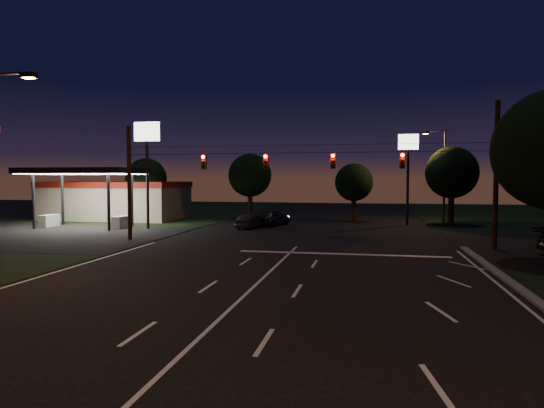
# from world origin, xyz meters

# --- Properties ---
(ground) EXTENTS (140.00, 140.00, 0.00)m
(ground) POSITION_xyz_m (0.00, 0.00, 0.00)
(ground) COLOR black
(ground) RESTS_ON ground
(cross_street_left) EXTENTS (20.00, 16.00, 0.02)m
(cross_street_left) POSITION_xyz_m (-20.00, 16.00, 0.00)
(cross_street_left) COLOR black
(cross_street_left) RESTS_ON ground
(center_line) EXTENTS (0.14, 40.00, 0.01)m
(center_line) POSITION_xyz_m (0.00, -6.00, 0.01)
(center_line) COLOR silver
(center_line) RESTS_ON ground
(stop_bar) EXTENTS (12.00, 0.50, 0.01)m
(stop_bar) POSITION_xyz_m (3.00, 11.50, 0.01)
(stop_bar) COLOR silver
(stop_bar) RESTS_ON ground
(utility_pole_right) EXTENTS (0.30, 0.30, 9.00)m
(utility_pole_right) POSITION_xyz_m (12.00, 15.00, 0.00)
(utility_pole_right) COLOR black
(utility_pole_right) RESTS_ON ground
(utility_pole_left) EXTENTS (0.28, 0.28, 8.00)m
(utility_pole_left) POSITION_xyz_m (-12.00, 15.00, 0.00)
(utility_pole_left) COLOR black
(utility_pole_left) RESTS_ON ground
(signal_span) EXTENTS (24.00, 0.40, 1.56)m
(signal_span) POSITION_xyz_m (-0.00, 14.96, 5.50)
(signal_span) COLOR black
(signal_span) RESTS_ON ground
(gas_station) EXTENTS (14.20, 16.10, 5.25)m
(gas_station) POSITION_xyz_m (-21.86, 30.39, 2.38)
(gas_station) COLOR gray
(gas_station) RESTS_ON ground
(pole_sign_left_near) EXTENTS (2.20, 0.30, 9.10)m
(pole_sign_left_near) POSITION_xyz_m (-14.00, 22.00, 6.98)
(pole_sign_left_near) COLOR black
(pole_sign_left_near) RESTS_ON ground
(pole_sign_right) EXTENTS (1.80, 0.30, 8.40)m
(pole_sign_right) POSITION_xyz_m (8.00, 30.00, 6.24)
(pole_sign_right) COLOR black
(pole_sign_right) RESTS_ON ground
(street_light_left) EXTENTS (2.20, 0.35, 9.00)m
(street_light_left) POSITION_xyz_m (-11.24, 2.00, 5.24)
(street_light_left) COLOR black
(street_light_left) RESTS_ON ground
(street_light_right_far) EXTENTS (2.20, 0.35, 9.00)m
(street_light_right_far) POSITION_xyz_m (11.24, 32.00, 5.24)
(street_light_right_far) COLOR black
(street_light_right_far) RESTS_ON ground
(tree_far_a) EXTENTS (4.20, 4.20, 6.42)m
(tree_far_a) POSITION_xyz_m (-17.98, 30.12, 4.26)
(tree_far_a) COLOR black
(tree_far_a) RESTS_ON ground
(tree_far_b) EXTENTS (4.60, 4.60, 6.98)m
(tree_far_b) POSITION_xyz_m (-7.98, 34.13, 4.61)
(tree_far_b) COLOR black
(tree_far_b) RESTS_ON ground
(tree_far_c) EXTENTS (3.80, 3.80, 5.86)m
(tree_far_c) POSITION_xyz_m (3.02, 33.10, 3.90)
(tree_far_c) COLOR black
(tree_far_c) RESTS_ON ground
(tree_far_d) EXTENTS (4.80, 4.80, 7.30)m
(tree_far_d) POSITION_xyz_m (12.02, 31.13, 4.83)
(tree_far_d) COLOR black
(tree_far_d) RESTS_ON ground
(car_oncoming_a) EXTENTS (2.94, 4.70, 1.49)m
(car_oncoming_a) POSITION_xyz_m (-4.20, 27.33, 0.75)
(car_oncoming_a) COLOR black
(car_oncoming_a) RESTS_ON ground
(car_oncoming_b) EXTENTS (1.99, 3.90, 1.23)m
(car_oncoming_b) POSITION_xyz_m (-5.56, 24.40, 0.61)
(car_oncoming_b) COLOR black
(car_oncoming_b) RESTS_ON ground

